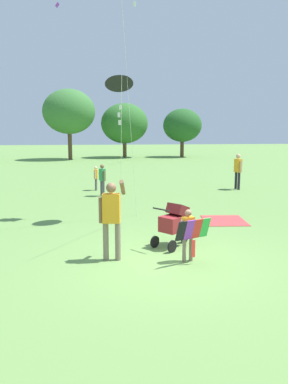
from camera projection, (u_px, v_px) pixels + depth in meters
name	position (u px, v px, depth m)	size (l,w,h in m)	color
ground_plane	(167.00, 262.00, 7.98)	(120.00, 120.00, 0.00)	#668E47
child_with_butterfly_kite	(189.00, 231.00, 7.89)	(0.79, 0.50, 1.11)	#7F705B
person_adult_flyer	(111.00, 214.00, 7.96)	(0.58, 0.50, 1.72)	#7F705B
stroller	(175.00, 221.00, 8.97)	(1.02, 0.93, 1.03)	black
kite_adult_black	(119.00, 84.00, 10.99)	(0.84, 3.80, 4.25)	black
person_red_shirt	(96.00, 176.00, 17.20)	(0.17, 0.35, 1.08)	#4C4C51
person_sitting_far	(238.00, 169.00, 17.40)	(0.28, 0.51, 1.62)	#232328
person_couple_left	(102.00, 177.00, 15.70)	(0.28, 0.39, 1.31)	#4C4C51
picnic_blanket	(224.00, 221.00, 11.56)	(1.22, 1.37, 0.02)	#CC3D3D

